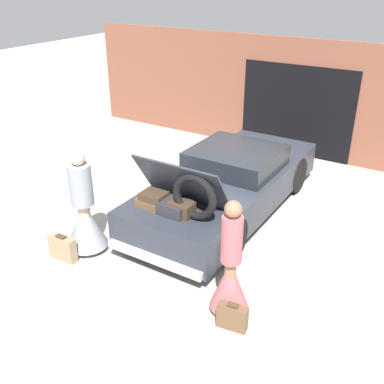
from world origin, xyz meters
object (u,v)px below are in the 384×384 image
Objects in this scene: person_right at (230,274)px; suitcase_beside_left_person at (63,248)px; suitcase_beside_right_person at (232,317)px; person_left at (85,216)px; car at (228,184)px.

suitcase_beside_left_person is (-2.83, -0.33, -0.41)m from person_right.
person_right is 4.10× the size of suitcase_beside_right_person.
suitcase_beside_right_person is (2.90, -0.38, -0.44)m from person_left.
car is 2.85× the size of person_right.
person_right is at bearing 6.62° from suitcase_beside_left_person.
car is 3.22m from suitcase_beside_left_person.
car is at bearing 39.40° from person_right.
person_left is 4.23× the size of suitcase_beside_right_person.
person_left is 1.03× the size of person_right.
suitcase_beside_left_person is (-0.12, -0.43, -0.41)m from person_left.
suitcase_beside_left_person is 3.02m from suitcase_beside_right_person.
suitcase_beside_left_person reaches higher than suitcase_beside_right_person.
suitcase_beside_right_person is (1.54, -2.78, -0.38)m from car.
suitcase_beside_left_person is 1.16× the size of suitcase_beside_right_person.
person_left is at bearing 172.52° from suitcase_beside_right_person.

